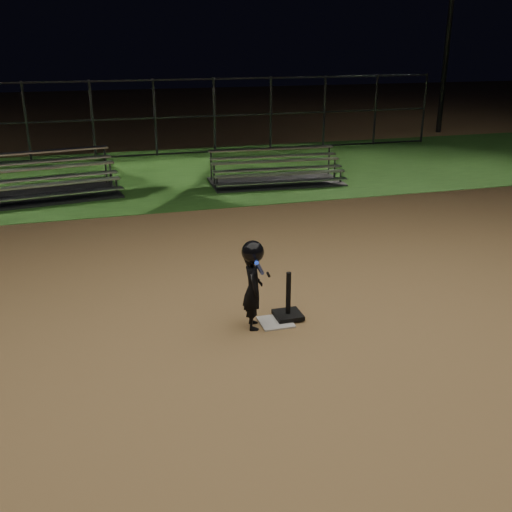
# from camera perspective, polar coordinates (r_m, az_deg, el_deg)

# --- Properties ---
(ground) EXTENTS (80.00, 80.00, 0.00)m
(ground) POSITION_cam_1_polar(r_m,az_deg,el_deg) (8.49, 1.89, -6.38)
(ground) COLOR #9A7445
(ground) RESTS_ON ground
(grass_strip) EXTENTS (60.00, 8.00, 0.01)m
(grass_strip) POSITION_cam_1_polar(r_m,az_deg,el_deg) (17.78, -8.15, 7.72)
(grass_strip) COLOR #27571C
(grass_strip) RESTS_ON ground
(home_plate) EXTENTS (0.45, 0.45, 0.02)m
(home_plate) POSITION_cam_1_polar(r_m,az_deg,el_deg) (8.48, 1.89, -6.30)
(home_plate) COLOR beige
(home_plate) RESTS_ON ground
(batting_tee) EXTENTS (0.38, 0.38, 0.68)m
(batting_tee) POSITION_cam_1_polar(r_m,az_deg,el_deg) (8.56, 3.07, -5.08)
(batting_tee) COLOR black
(batting_tee) RESTS_ON home_plate
(child_batter) EXTENTS (0.43, 0.61, 1.26)m
(child_batter) POSITION_cam_1_polar(r_m,az_deg,el_deg) (8.10, -0.29, -2.53)
(child_batter) COLOR black
(child_batter) RESTS_ON ground
(bleacher_left) EXTENTS (4.54, 2.73, 1.04)m
(bleacher_left) POSITION_cam_1_polar(r_m,az_deg,el_deg) (15.92, -20.80, 5.91)
(bleacher_left) COLOR silver
(bleacher_left) RESTS_ON ground
(bleacher_right) EXTENTS (3.63, 1.91, 0.87)m
(bleacher_right) POSITION_cam_1_polar(r_m,az_deg,el_deg) (16.51, 1.91, 7.56)
(bleacher_right) COLOR #A9A9AD
(bleacher_right) RESTS_ON ground
(backstop_fence) EXTENTS (20.08, 0.08, 2.50)m
(backstop_fence) POSITION_cam_1_polar(r_m,az_deg,el_deg) (20.51, -9.59, 12.83)
(backstop_fence) COLOR #38383D
(backstop_fence) RESTS_ON ground
(light_pole_right) EXTENTS (0.90, 0.53, 8.30)m
(light_pole_right) POSITION_cam_1_polar(r_m,az_deg,el_deg) (26.43, 18.18, 21.81)
(light_pole_right) COLOR #2D2D30
(light_pole_right) RESTS_ON ground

